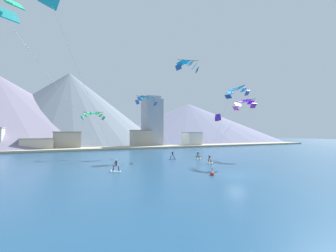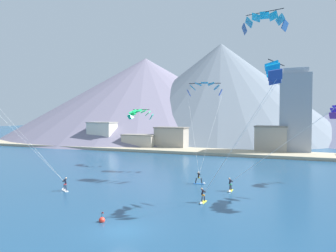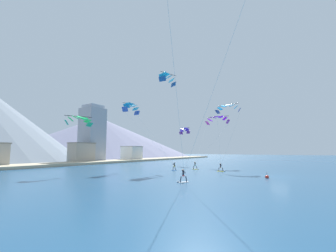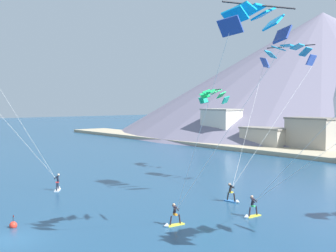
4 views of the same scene
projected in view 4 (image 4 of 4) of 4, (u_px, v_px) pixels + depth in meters
ground_plane at (9, 240)px, 30.41m from camera, size 400.00×400.00×0.00m
kitesurfer_near_lead at (251, 211)px, 36.43m from camera, size 0.56×1.74×1.73m
kitesurfer_near_trail at (58, 185)px, 47.19m from camera, size 1.66×1.31×1.78m
kitesurfer_mid_center at (173, 219)px, 33.88m from camera, size 0.57×1.76×1.67m
kitesurfer_far_left at (233, 196)px, 41.70m from camera, size 1.75×0.62×1.78m
parafoil_kite_mid_center at (255, 20)px, 27.97m from camera, size 7.89×5.95×13.56m
parafoil_kite_far_left at (287, 53)px, 49.02m from camera, size 6.03×11.46×13.55m
parafoil_kite_distant_low_drift at (213, 95)px, 60.04m from camera, size 5.51×2.18×1.93m
race_marker_buoy at (13, 225)px, 33.43m from camera, size 0.56×0.56×1.02m
shore_building_quay_east at (312, 135)px, 81.19m from camera, size 8.75×4.88×6.03m
shore_building_quay_west at (221, 126)px, 96.74m from camera, size 7.84×5.04×7.23m
shore_building_old_town at (266, 138)px, 86.64m from camera, size 9.38×5.02×3.97m
mountain_peak_west_ridge at (322, 72)px, 133.21m from camera, size 116.50×116.50×33.82m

